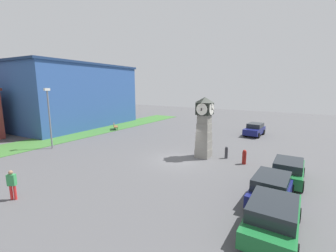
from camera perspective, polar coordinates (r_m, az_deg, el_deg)
ground_plane at (r=18.75m, az=2.51°, el=-8.56°), size 84.43×84.43×0.00m
clock_tower at (r=19.05m, az=9.16°, el=-0.27°), size 1.53×1.55×5.11m
bollard_near_tower at (r=19.58m, az=14.60°, el=-6.49°), size 0.25×0.25×1.02m
bollard_mid_row at (r=18.56m, az=18.80°, el=-7.42°), size 0.31×0.31×1.15m
car_navy_sedan at (r=10.80m, az=25.09°, el=-19.87°), size 4.38×2.02×1.50m
car_near_tower at (r=13.41m, az=24.85°, el=-13.91°), size 4.42×2.01×1.47m
car_by_building at (r=16.39m, az=28.19°, el=-9.83°), size 4.06×1.86×1.45m
car_far_lot at (r=29.58m, az=21.13°, el=-0.79°), size 4.00×2.07×1.48m
bench at (r=32.06m, az=-13.28°, el=0.00°), size 1.52×1.49×0.90m
pedestrian_crossing_lot at (r=14.78m, az=-34.86°, el=-11.81°), size 0.42×0.47×1.64m
street_lamp_near_road at (r=24.19m, az=-27.94°, el=2.74°), size 0.50×0.24×5.81m
storefront_low_left at (r=37.32m, az=-22.78°, el=7.16°), size 18.47×11.40×9.15m
grass_verge_far at (r=28.05m, az=-29.23°, el=-3.51°), size 50.66×4.84×0.04m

